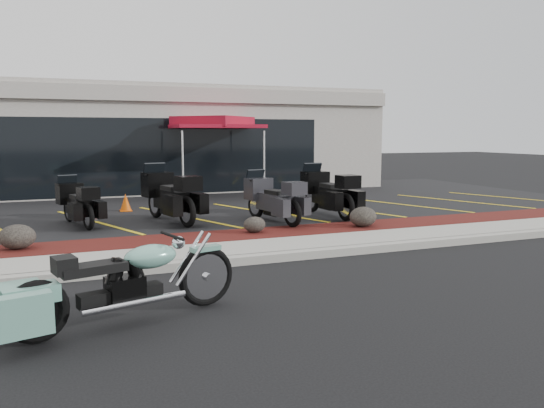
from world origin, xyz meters
name	(u,v)px	position (x,y,z in m)	size (l,w,h in m)	color
ground	(259,277)	(0.00, 0.00, 0.00)	(90.00, 90.00, 0.00)	black
curb	(241,260)	(0.00, 0.90, 0.07)	(24.00, 0.25, 0.15)	gray
sidewalk	(230,252)	(0.00, 1.60, 0.07)	(24.00, 1.20, 0.15)	gray
mulch_bed	(214,240)	(0.00, 2.80, 0.08)	(24.00, 1.20, 0.16)	#350F0C
upper_lot	(168,207)	(0.00, 8.20, 0.07)	(26.00, 9.60, 0.15)	black
dealership_building	(139,140)	(0.00, 14.47, 2.01)	(18.00, 8.16, 4.00)	gray
boulder_left	(17,237)	(-3.71, 2.88, 0.39)	(0.65, 0.54, 0.46)	black
boulder_mid	(255,225)	(0.93, 2.87, 0.33)	(0.48, 0.40, 0.34)	black
boulder_right	(363,217)	(3.49, 2.65, 0.39)	(0.65, 0.54, 0.46)	black
hero_cruiser	(206,268)	(-1.14, -1.12, 0.53)	(2.99, 0.76, 1.05)	#6CA896
touring_black_front	(68,198)	(-2.80, 5.86, 0.72)	(1.98, 0.75, 1.15)	black
touring_black_mid	(155,190)	(-0.74, 5.71, 0.85)	(2.41, 0.92, 1.40)	black
touring_grey	(256,194)	(1.61, 4.72, 0.77)	(2.14, 0.82, 1.24)	#2A292E
touring_black_rear	(312,188)	(3.41, 5.19, 0.82)	(2.32, 0.88, 1.35)	black
traffic_cone	(126,202)	(-1.33, 7.23, 0.39)	(0.31, 0.31, 0.48)	#CC4C06
popup_canopy	(213,124)	(1.93, 9.96, 2.60)	(3.71, 3.71, 2.70)	silver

